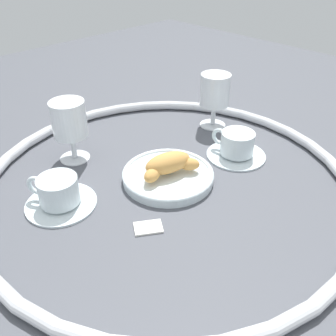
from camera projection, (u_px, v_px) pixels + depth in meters
The scene contains 9 objects.
ground_plane at pixel (167, 183), 0.77m from camera, with size 2.20×2.20×0.00m, color #4C4F56.
table_chrome_rim at pixel (167, 178), 0.76m from camera, with size 0.76×0.76×0.02m, color silver.
pastry_plate at pixel (168, 175), 0.77m from camera, with size 0.19×0.19×0.02m.
croissant_large at pixel (169, 164), 0.75m from camera, with size 0.13×0.09×0.04m.
coffee_cup_near at pixel (59, 194), 0.70m from camera, with size 0.14×0.14×0.06m.
coffee_cup_far at pixel (236, 146), 0.84m from camera, with size 0.14×0.14×0.06m.
juice_glass_left at pixel (69, 122), 0.80m from camera, with size 0.08×0.08×0.14m.
juice_glass_right at pixel (215, 92), 0.94m from camera, with size 0.08×0.08×0.14m.
sugar_packet at pixel (148, 227), 0.65m from camera, with size 0.05×0.03×0.01m, color white.
Camera 1 is at (0.44, 0.45, 0.45)m, focal length 39.54 mm.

